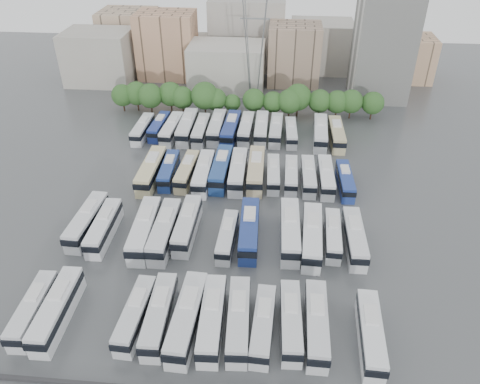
# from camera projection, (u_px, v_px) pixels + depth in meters

# --- Properties ---
(ground) EXTENTS (220.00, 220.00, 0.00)m
(ground) POSITION_uv_depth(u_px,v_px,m) (222.00, 218.00, 79.70)
(ground) COLOR #424447
(ground) RESTS_ON ground
(tree_line) EXTENTS (65.86, 7.99, 8.40)m
(tree_line) POSITION_uv_depth(u_px,v_px,m) (241.00, 98.00, 112.20)
(tree_line) COLOR black
(tree_line) RESTS_ON ground
(city_buildings) EXTENTS (102.00, 35.00, 20.00)m
(city_buildings) POSITION_uv_depth(u_px,v_px,m) (227.00, 47.00, 135.45)
(city_buildings) COLOR #9E998E
(city_buildings) RESTS_ON ground
(apartment_tower) EXTENTS (14.00, 14.00, 26.00)m
(apartment_tower) POSITION_uv_depth(u_px,v_px,m) (383.00, 47.00, 117.95)
(apartment_tower) COLOR silver
(apartment_tower) RESTS_ON ground
(electricity_pylon) EXTENTS (9.00, 6.91, 33.83)m
(electricity_pylon) POSITION_uv_depth(u_px,v_px,m) (255.00, 29.00, 110.63)
(electricity_pylon) COLOR slate
(electricity_pylon) RESTS_ON ground
(bus_r0_s0) EXTENTS (2.97, 11.70, 3.64)m
(bus_r0_s0) POSITION_uv_depth(u_px,v_px,m) (33.00, 309.00, 60.38)
(bus_r0_s0) COLOR silver
(bus_r0_s0) RESTS_ON ground
(bus_r0_s1) EXTENTS (3.08, 12.89, 4.03)m
(bus_r0_s1) POSITION_uv_depth(u_px,v_px,m) (57.00, 309.00, 60.12)
(bus_r0_s1) COLOR silver
(bus_r0_s1) RESTS_ON ground
(bus_r0_s4) EXTENTS (3.01, 11.57, 3.60)m
(bus_r0_s4) POSITION_uv_depth(u_px,v_px,m) (136.00, 314.00, 59.70)
(bus_r0_s4) COLOR silver
(bus_r0_s4) RESTS_ON ground
(bus_r0_s5) EXTENTS (3.01, 12.41, 3.87)m
(bus_r0_s5) POSITION_uv_depth(u_px,v_px,m) (159.00, 315.00, 59.44)
(bus_r0_s5) COLOR silver
(bus_r0_s5) RESTS_ON ground
(bus_r0_s6) EXTENTS (3.47, 13.49, 4.20)m
(bus_r0_s6) POSITION_uv_depth(u_px,v_px,m) (187.00, 318.00, 58.87)
(bus_r0_s6) COLOR silver
(bus_r0_s6) RESTS_ON ground
(bus_r0_s7) EXTENTS (3.25, 12.79, 3.98)m
(bus_r0_s7) POSITION_uv_depth(u_px,v_px,m) (212.00, 319.00, 58.87)
(bus_r0_s7) COLOR silver
(bus_r0_s7) RESTS_ON ground
(bus_r0_s8) EXTENTS (3.35, 12.55, 3.90)m
(bus_r0_s8) POSITION_uv_depth(u_px,v_px,m) (238.00, 320.00, 58.78)
(bus_r0_s8) COLOR silver
(bus_r0_s8) RESTS_ON ground
(bus_r0_s9) EXTENTS (2.95, 11.46, 3.57)m
(bus_r0_s9) POSITION_uv_depth(u_px,v_px,m) (263.00, 325.00, 58.31)
(bus_r0_s9) COLOR silver
(bus_r0_s9) RESTS_ON ground
(bus_r0_s10) EXTENTS (2.98, 11.86, 3.70)m
(bus_r0_s10) POSITION_uv_depth(u_px,v_px,m) (291.00, 321.00, 58.72)
(bus_r0_s10) COLOR silver
(bus_r0_s10) RESTS_ON ground
(bus_r0_s11) EXTENTS (2.83, 12.46, 3.90)m
(bus_r0_s11) POSITION_uv_depth(u_px,v_px,m) (317.00, 324.00, 58.26)
(bus_r0_s11) COLOR silver
(bus_r0_s11) RESTS_ON ground
(bus_r0_s13) EXTENTS (3.07, 12.20, 3.80)m
(bus_r0_s13) POSITION_uv_depth(u_px,v_px,m) (371.00, 334.00, 57.01)
(bus_r0_s13) COLOR silver
(bus_r0_s13) RESTS_ON ground
(bus_r1_s0) EXTENTS (3.28, 12.90, 4.02)m
(bus_r1_s0) POSITION_uv_depth(u_px,v_px,m) (87.00, 221.00, 75.79)
(bus_r1_s0) COLOR silver
(bus_r1_s0) RESTS_ON ground
(bus_r1_s1) EXTENTS (2.84, 12.26, 3.84)m
(bus_r1_s1) POSITION_uv_depth(u_px,v_px,m) (104.00, 227.00, 74.52)
(bus_r1_s1) COLOR silver
(bus_r1_s1) RESTS_ON ground
(bus_r1_s3) EXTENTS (3.58, 13.82, 4.30)m
(bus_r1_s3) POSITION_uv_depth(u_px,v_px,m) (145.00, 229.00, 73.71)
(bus_r1_s3) COLOR silver
(bus_r1_s3) RESTS_ON ground
(bus_r1_s4) EXTENTS (2.95, 13.42, 4.21)m
(bus_r1_s4) POSITION_uv_depth(u_px,v_px,m) (165.00, 231.00, 73.52)
(bus_r1_s4) COLOR silver
(bus_r1_s4) RESTS_ON ground
(bus_r1_s5) EXTENTS (2.94, 12.73, 3.98)m
(bus_r1_s5) POSITION_uv_depth(u_px,v_px,m) (187.00, 225.00, 74.94)
(bus_r1_s5) COLOR silver
(bus_r1_s5) RESTS_ON ground
(bus_r1_s7) EXTENTS (2.66, 10.86, 3.39)m
(bus_r1_s7) POSITION_uv_depth(u_px,v_px,m) (227.00, 236.00, 72.96)
(bus_r1_s7) COLOR silver
(bus_r1_s7) RESTS_ON ground
(bus_r1_s8) EXTENTS (3.33, 13.42, 4.18)m
(bus_r1_s8) POSITION_uv_depth(u_px,v_px,m) (249.00, 229.00, 73.77)
(bus_r1_s8) COLOR navy
(bus_r1_s8) RESTS_ON ground
(bus_r1_s10) EXTENTS (3.28, 13.65, 4.26)m
(bus_r1_s10) POSITION_uv_depth(u_px,v_px,m) (290.00, 231.00, 73.47)
(bus_r1_s10) COLOR silver
(bus_r1_s10) RESTS_ON ground
(bus_r1_s11) EXTENTS (3.54, 13.63, 4.24)m
(bus_r1_s11) POSITION_uv_depth(u_px,v_px,m) (312.00, 236.00, 72.38)
(bus_r1_s11) COLOR silver
(bus_r1_s11) RESTS_ON ground
(bus_r1_s12) EXTENTS (2.83, 11.04, 3.44)m
(bus_r1_s12) POSITION_uv_depth(u_px,v_px,m) (333.00, 235.00, 73.19)
(bus_r1_s12) COLOR white
(bus_r1_s12) RESTS_ON ground
(bus_r1_s13) EXTENTS (2.86, 12.44, 3.89)m
(bus_r1_s13) POSITION_uv_depth(u_px,v_px,m) (355.00, 238.00, 72.30)
(bus_r1_s13) COLOR silver
(bus_r1_s13) RESTS_ON ground
(bus_r2_s2) EXTENTS (3.10, 13.72, 4.30)m
(bus_r2_s2) POSITION_uv_depth(u_px,v_px,m) (151.00, 170.00, 88.77)
(bus_r2_s2) COLOR beige
(bus_r2_s2) RESTS_ON ground
(bus_r2_s3) EXTENTS (2.89, 11.53, 3.59)m
(bus_r2_s3) POSITION_uv_depth(u_px,v_px,m) (169.00, 170.00, 89.50)
(bus_r2_s3) COLOR navy
(bus_r2_s3) RESTS_ON ground
(bus_r2_s4) EXTENTS (3.18, 11.91, 3.70)m
(bus_r2_s4) POSITION_uv_depth(u_px,v_px,m) (187.00, 171.00, 89.11)
(bus_r2_s4) COLOR #C6B688
(bus_r2_s4) RESTS_ON ground
(bus_r2_s5) EXTENTS (2.90, 12.87, 4.03)m
(bus_r2_s5) POSITION_uv_depth(u_px,v_px,m) (204.00, 173.00, 88.19)
(bus_r2_s5) COLOR silver
(bus_r2_s5) RESTS_ON ground
(bus_r2_s6) EXTENTS (3.23, 13.60, 4.25)m
(bus_r2_s6) POSITION_uv_depth(u_px,v_px,m) (221.00, 169.00, 89.34)
(bus_r2_s6) COLOR navy
(bus_r2_s6) RESTS_ON ground
(bus_r2_s7) EXTENTS (3.04, 13.19, 4.13)m
(bus_r2_s7) POSITION_uv_depth(u_px,v_px,m) (238.00, 171.00, 88.67)
(bus_r2_s7) COLOR silver
(bus_r2_s7) RESTS_ON ground
(bus_r2_s8) EXTENTS (3.18, 13.66, 4.27)m
(bus_r2_s8) POSITION_uv_depth(u_px,v_px,m) (256.00, 170.00, 88.85)
(bus_r2_s8) COLOR #C4B187
(bus_r2_s8) RESTS_ON ground
(bus_r2_s9) EXTENTS (2.77, 11.01, 3.43)m
(bus_r2_s9) POSITION_uv_depth(u_px,v_px,m) (273.00, 174.00, 88.54)
(bus_r2_s9) COLOR silver
(bus_r2_s9) RESTS_ON ground
(bus_r2_s10) EXTENTS (2.42, 10.89, 3.41)m
(bus_r2_s10) POSITION_uv_depth(u_px,v_px,m) (291.00, 175.00, 88.21)
(bus_r2_s10) COLOR silver
(bus_r2_s10) RESTS_ON ground
(bus_r2_s11) EXTENTS (2.68, 11.42, 3.57)m
(bus_r2_s11) POSITION_uv_depth(u_px,v_px,m) (308.00, 176.00, 87.76)
(bus_r2_s11) COLOR silver
(bus_r2_s11) RESTS_ON ground
(bus_r2_s12) EXTENTS (2.74, 11.91, 3.73)m
(bus_r2_s12) POSITION_uv_depth(u_px,v_px,m) (326.00, 177.00, 87.40)
(bus_r2_s12) COLOR white
(bus_r2_s12) RESTS_ON ground
(bus_r2_s13) EXTENTS (2.80, 11.15, 3.47)m
(bus_r2_s13) POSITION_uv_depth(u_px,v_px,m) (345.00, 180.00, 86.56)
(bus_r2_s13) COLOR navy
(bus_r2_s13) RESTS_ON ground
(bus_r3_s0) EXTENTS (2.75, 11.62, 3.63)m
(bus_r3_s0) POSITION_uv_depth(u_px,v_px,m) (143.00, 129.00, 104.29)
(bus_r3_s0) COLOR silver
(bus_r3_s0) RESTS_ON ground
(bus_r3_s1) EXTENTS (2.99, 11.23, 3.49)m
(bus_r3_s1) POSITION_uv_depth(u_px,v_px,m) (159.00, 126.00, 105.56)
(bus_r3_s1) COLOR navy
(bus_r3_s1) RESTS_ON ground
(bus_r3_s2) EXTENTS (3.31, 12.52, 3.89)m
(bus_r3_s2) POSITION_uv_depth(u_px,v_px,m) (172.00, 129.00, 104.01)
(bus_r3_s2) COLOR white
(bus_r3_s2) RESTS_ON ground
(bus_r3_s3) EXTENTS (3.04, 13.57, 4.25)m
(bus_r3_s3) POSITION_uv_depth(u_px,v_px,m) (187.00, 127.00, 104.43)
(bus_r3_s3) COLOR silver
(bus_r3_s3) RESTS_ON ground
(bus_r3_s4) EXTENTS (2.63, 12.00, 3.76)m
(bus_r3_s4) POSITION_uv_depth(u_px,v_px,m) (201.00, 130.00, 103.72)
(bus_r3_s4) COLOR silver
(bus_r3_s4) RESTS_ON ground
(bus_r3_s5) EXTENTS (2.96, 13.04, 4.08)m
(bus_r3_s5) POSITION_uv_depth(u_px,v_px,m) (217.00, 127.00, 104.55)
(bus_r3_s5) COLOR silver
(bus_r3_s5) RESTS_ON ground
(bus_r3_s6) EXTENTS (3.49, 13.47, 4.19)m
(bus_r3_s6) POSITION_uv_depth(u_px,v_px,m) (231.00, 129.00, 103.76)
(bus_r3_s6) COLOR navy
(bus_r3_s6) RESTS_ON ground
(bus_r3_s7) EXTENTS (3.01, 12.35, 3.85)m
(bus_r3_s7) POSITION_uv_depth(u_px,v_px,m) (246.00, 129.00, 104.22)
(bus_r3_s7) COLOR silver
(bus_r3_s7) RESTS_ON ground
(bus_r3_s8) EXTENTS (2.84, 12.67, 3.97)m
(bus_r3_s8) POSITION_uv_depth(u_px,v_px,m) (261.00, 128.00, 104.12)
(bus_r3_s8) COLOR silver
(bus_r3_s8) RESTS_ON ground
(bus_r3_s9) EXTENTS (2.95, 12.18, 3.80)m
(bus_r3_s9) POSITION_uv_depth(u_px,v_px,m) (276.00, 130.00, 103.78)
(bus_r3_s9) COLOR silver
(bus_r3_s9) RESTS_ON ground
(bus_r3_s10) EXTENTS (2.85, 11.05, 3.44)m
(bus_r3_s10) POSITION_uv_depth(u_px,v_px,m) (291.00, 132.00, 103.04)
(bus_r3_s10) COLOR silver
(bus_r3_s10) RESTS_ON ground
(bus_r3_s12) EXTENTS (3.44, 13.35, 4.15)m
(bus_r3_s12) POSITION_uv_depth(u_px,v_px,m) (320.00, 133.00, 102.24)
(bus_r3_s12) COLOR silver
(bus_r3_s12) RESTS_ON ground
(bus_r3_s13) EXTENTS (3.05, 12.76, 3.99)m
(bus_r3_s13) POSITION_uv_depth(u_px,v_px,m) (337.00, 134.00, 101.83)
(bus_r3_s13) COLOR tan
(bus_r3_s13) RESTS_ON ground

